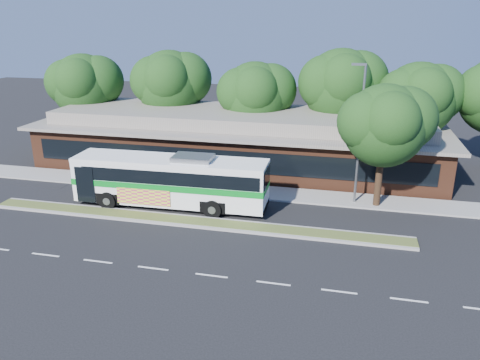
{
  "coord_description": "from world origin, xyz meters",
  "views": [
    {
      "loc": [
        8.82,
        -23.76,
        11.72
      ],
      "look_at": [
        2.46,
        3.26,
        2.0
      ],
      "focal_mm": 35.0,
      "sensor_mm": 36.0,
      "label": 1
    }
  ],
  "objects_px": {
    "sedan": "(111,167)",
    "sidewalk_tree": "(391,124)",
    "lamp_post": "(360,131)",
    "transit_bus": "(171,178)"
  },
  "relations": [
    {
      "from": "sedan",
      "to": "sidewalk_tree",
      "type": "bearing_deg",
      "value": -98.24
    },
    {
      "from": "lamp_post",
      "to": "sidewalk_tree",
      "type": "xyz_separation_m",
      "value": [
        1.81,
        -0.1,
        0.59
      ]
    },
    {
      "from": "transit_bus",
      "to": "lamp_post",
      "type": "bearing_deg",
      "value": 14.12
    },
    {
      "from": "lamp_post",
      "to": "transit_bus",
      "type": "relative_size",
      "value": 0.72
    },
    {
      "from": "transit_bus",
      "to": "sidewalk_tree",
      "type": "distance_m",
      "value": 14.14
    },
    {
      "from": "sedan",
      "to": "sidewalk_tree",
      "type": "xyz_separation_m",
      "value": [
        20.37,
        -1.9,
        4.87
      ]
    },
    {
      "from": "transit_bus",
      "to": "sidewalk_tree",
      "type": "height_order",
      "value": "sidewalk_tree"
    },
    {
      "from": "lamp_post",
      "to": "transit_bus",
      "type": "distance_m",
      "value": 12.32
    },
    {
      "from": "transit_bus",
      "to": "sidewalk_tree",
      "type": "bearing_deg",
      "value": 11.7
    },
    {
      "from": "sedan",
      "to": "transit_bus",
      "type": "bearing_deg",
      "value": -128.3
    }
  ]
}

